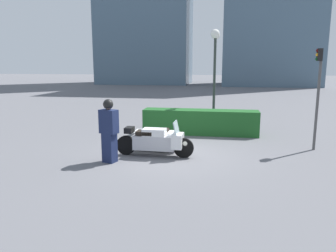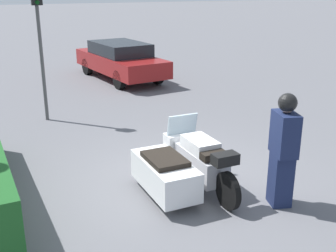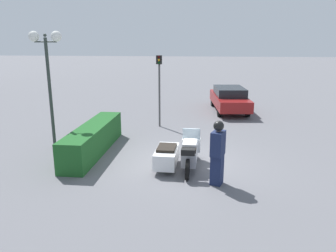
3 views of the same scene
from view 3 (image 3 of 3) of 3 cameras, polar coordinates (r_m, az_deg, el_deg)
The scene contains 7 objects.
ground_plane at distance 11.18m, azimuth 2.62°, elevation -6.40°, with size 160.00×160.00×0.00m, color slate.
police_motorcycle at distance 10.69m, azimuth 1.68°, elevation -4.78°, with size 2.49×1.42×1.15m.
officer_rider at distance 9.34m, azimuth 8.64°, elevation -4.38°, with size 0.58×0.46×1.88m.
hedge_bush_curbside at distance 12.39m, azimuth -12.83°, elevation -2.17°, with size 4.73×0.88×1.02m, color #1E5623.
twin_lamp_post at distance 13.04m, azimuth -20.35°, elevation 11.28°, with size 0.38×1.23×4.36m.
traffic_light_near at distance 15.42m, azimuth -1.53°, elevation 7.93°, with size 0.23×0.26×3.37m.
parked_car_background at distance 19.55m, azimuth 10.63°, elevation 4.76°, with size 4.94×2.19×1.40m.
Camera 3 is at (-10.43, -0.63, 4.00)m, focal length 35.00 mm.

